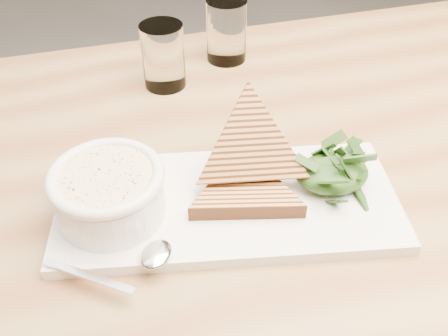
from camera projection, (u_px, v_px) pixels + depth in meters
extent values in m
cube|color=olive|center=(244.00, 172.00, 0.72)|extent=(1.25, 0.85, 0.04)
cylinder|color=olive|center=(405.00, 158.00, 1.33)|extent=(0.06, 0.06, 0.72)
cube|color=white|center=(228.00, 203.00, 0.63)|extent=(0.45, 0.26, 0.02)
cylinder|color=white|center=(110.00, 197.00, 0.59)|extent=(0.13, 0.13, 0.05)
cylinder|color=beige|center=(106.00, 178.00, 0.57)|extent=(0.11, 0.11, 0.01)
torus|color=white|center=(106.00, 176.00, 0.57)|extent=(0.14, 0.14, 0.01)
ellipsoid|color=#1C3E15|center=(333.00, 173.00, 0.63)|extent=(0.09, 0.07, 0.04)
ellipsoid|color=silver|center=(156.00, 254.00, 0.55)|extent=(0.05, 0.05, 0.01)
cube|color=silver|center=(88.00, 276.00, 0.53)|extent=(0.09, 0.07, 0.00)
cylinder|color=white|center=(163.00, 56.00, 0.82)|extent=(0.07, 0.07, 0.11)
cylinder|color=white|center=(226.00, 31.00, 0.89)|extent=(0.07, 0.07, 0.11)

